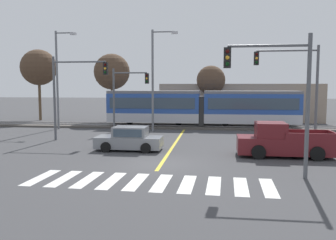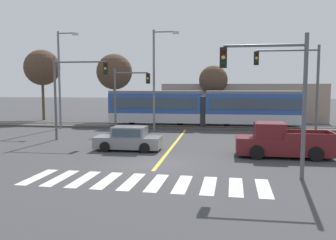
{
  "view_description": "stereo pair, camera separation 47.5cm",
  "coord_description": "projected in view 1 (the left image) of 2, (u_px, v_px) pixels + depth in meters",
  "views": [
    {
      "loc": [
        2.69,
        -18.18,
        4.11
      ],
      "look_at": [
        -0.6,
        7.51,
        1.6
      ],
      "focal_mm": 38.0,
      "sensor_mm": 36.0,
      "label": 1
    },
    {
      "loc": [
        3.16,
        -18.12,
        4.11
      ],
      "look_at": [
        -0.6,
        7.51,
        1.6
      ],
      "focal_mm": 38.0,
      "sensor_mm": 36.0,
      "label": 2
    }
  ],
  "objects": [
    {
      "name": "traffic_light_mid_right",
      "position": [
        296.0,
        79.0,
        23.81
      ],
      "size": [
        4.25,
        0.38,
        6.78
      ],
      "color": "#515459",
      "rests_on": "ground"
    },
    {
      "name": "sedan_crossing",
      "position": [
        129.0,
        139.0,
        22.6
      ],
      "size": [
        4.22,
        1.96,
        1.52
      ],
      "color": "gray",
      "rests_on": "ground"
    },
    {
      "name": "crosswalk_stripe_6",
      "position": [
        187.0,
        184.0,
        14.87
      ],
      "size": [
        0.66,
        2.82,
        0.01
      ],
      "primitive_type": "cube",
      "rotation": [
        0.0,
        0.0,
        -0.04
      ],
      "color": "silver",
      "rests_on": "ground"
    },
    {
      "name": "crosswalk_stripe_9",
      "position": [
        269.0,
        188.0,
        14.34
      ],
      "size": [
        0.66,
        2.82,
        0.01
      ],
      "primitive_type": "cube",
      "rotation": [
        0.0,
        0.0,
        -0.04
      ],
      "color": "silver",
      "rests_on": "ground"
    },
    {
      "name": "traffic_light_mid_left",
      "position": [
        72.0,
        85.0,
        26.35
      ],
      "size": [
        4.25,
        0.38,
        6.26
      ],
      "color": "#515459",
      "rests_on": "ground"
    },
    {
      "name": "bare_tree_far_west",
      "position": [
        39.0,
        68.0,
        41.83
      ],
      "size": [
        4.21,
        4.21,
        8.36
      ],
      "color": "brown",
      "rests_on": "ground"
    },
    {
      "name": "ground_plane",
      "position": [
        161.0,
        164.0,
        18.69
      ],
      "size": [
        200.0,
        200.0,
        0.0
      ],
      "primitive_type": "plane",
      "color": "#3D3D3F"
    },
    {
      "name": "crosswalk_stripe_2",
      "position": [
        88.0,
        179.0,
        15.58
      ],
      "size": [
        0.66,
        2.82,
        0.01
      ],
      "primitive_type": "cube",
      "rotation": [
        0.0,
        0.0,
        -0.04
      ],
      "color": "silver",
      "rests_on": "ground"
    },
    {
      "name": "rail_near",
      "position": [
        185.0,
        126.0,
        34.42
      ],
      "size": [
        120.0,
        0.08,
        0.1
      ],
      "primitive_type": "cube",
      "color": "#939399",
      "rests_on": "track_bed"
    },
    {
      "name": "crosswalk_stripe_7",
      "position": [
        214.0,
        185.0,
        14.69
      ],
      "size": [
        0.66,
        2.82,
        0.01
      ],
      "primitive_type": "cube",
      "rotation": [
        0.0,
        0.0,
        -0.04
      ],
      "color": "silver",
      "rests_on": "ground"
    },
    {
      "name": "bare_tree_east",
      "position": [
        211.0,
        80.0,
        39.58
      ],
      "size": [
        3.19,
        3.19,
        6.34
      ],
      "color": "brown",
      "rests_on": "ground"
    },
    {
      "name": "building_backdrop_far",
      "position": [
        239.0,
        102.0,
        42.34
      ],
      "size": [
        18.28,
        6.0,
        4.32
      ],
      "primitive_type": "cube",
      "color": "gray",
      "rests_on": "ground"
    },
    {
      "name": "crosswalk_stripe_4",
      "position": [
        136.0,
        182.0,
        15.23
      ],
      "size": [
        0.66,
        2.82,
        0.01
      ],
      "primitive_type": "cube",
      "rotation": [
        0.0,
        0.0,
        -0.04
      ],
      "color": "silver",
      "rests_on": "ground"
    },
    {
      "name": "pickup_truck",
      "position": [
        282.0,
        142.0,
        20.59
      ],
      "size": [
        5.43,
        2.31,
        1.98
      ],
      "color": "maroon",
      "rests_on": "ground"
    },
    {
      "name": "crosswalk_stripe_1",
      "position": [
        64.0,
        178.0,
        15.76
      ],
      "size": [
        0.66,
        2.82,
        0.01
      ],
      "primitive_type": "cube",
      "rotation": [
        0.0,
        0.0,
        -0.04
      ],
      "color": "silver",
      "rests_on": "ground"
    },
    {
      "name": "crosswalk_stripe_3",
      "position": [
        112.0,
        181.0,
        15.4
      ],
      "size": [
        0.66,
        2.82,
        0.01
      ],
      "primitive_type": "cube",
      "rotation": [
        0.0,
        0.0,
        -0.04
      ],
      "color": "silver",
      "rests_on": "ground"
    },
    {
      "name": "track_bed",
      "position": [
        186.0,
        126.0,
        35.14
      ],
      "size": [
        120.0,
        4.0,
        0.18
      ],
      "primitive_type": "cube",
      "color": "#4C4742",
      "rests_on": "ground"
    },
    {
      "name": "crosswalk_stripe_5",
      "position": [
        162.0,
        183.0,
        15.05
      ],
      "size": [
        0.66,
        2.82,
        0.01
      ],
      "primitive_type": "cube",
      "rotation": [
        0.0,
        0.0,
        -0.04
      ],
      "color": "silver",
      "rests_on": "ground"
    },
    {
      "name": "traffic_light_near_right",
      "position": [
        280.0,
        85.0,
        15.52
      ],
      "size": [
        3.75,
        0.38,
        6.35
      ],
      "color": "#515459",
      "rests_on": "ground"
    },
    {
      "name": "lane_centre_line",
      "position": [
        175.0,
        144.0,
        25.15
      ],
      "size": [
        0.2,
        16.27,
        0.01
      ],
      "primitive_type": "cube",
      "color": "gold",
      "rests_on": "ground"
    },
    {
      "name": "light_rail_tram",
      "position": [
        202.0,
        107.0,
        34.75
      ],
      "size": [
        18.5,
        2.64,
        3.43
      ],
      "color": "#B7BAC1",
      "rests_on": "track_bed"
    },
    {
      "name": "rail_far",
      "position": [
        186.0,
        124.0,
        35.84
      ],
      "size": [
        120.0,
        0.08,
        0.1
      ],
      "primitive_type": "cube",
      "color": "#939399",
      "rests_on": "track_bed"
    },
    {
      "name": "street_lamp_centre",
      "position": [
        155.0,
        74.0,
        31.67
      ],
      "size": [
        2.35,
        0.28,
        9.03
      ],
      "color": "slate",
      "rests_on": "ground"
    },
    {
      "name": "bare_tree_west",
      "position": [
        112.0,
        72.0,
        39.78
      ],
      "size": [
        4.0,
        4.0,
        7.67
      ],
      "color": "brown",
      "rests_on": "ground"
    },
    {
      "name": "crosswalk_stripe_0",
      "position": [
        41.0,
        177.0,
        15.93
      ],
      "size": [
        0.66,
        2.82,
        0.01
      ],
      "primitive_type": "cube",
      "rotation": [
        0.0,
        0.0,
        -0.04
      ],
      "color": "silver",
      "rests_on": "ground"
    },
    {
      "name": "street_lamp_west",
      "position": [
        59.0,
        74.0,
        33.39
      ],
      "size": [
        2.08,
        0.28,
        9.19
      ],
      "color": "slate",
      "rests_on": "ground"
    },
    {
      "name": "crosswalk_stripe_8",
      "position": [
        241.0,
        186.0,
        14.52
      ],
      "size": [
        0.66,
        2.82,
        0.01
      ],
      "primitive_type": "cube",
      "rotation": [
        0.0,
        0.0,
        -0.04
      ],
      "color": "silver",
      "rests_on": "ground"
    },
    {
      "name": "traffic_light_far_left",
      "position": [
        126.0,
        90.0,
        31.31
      ],
      "size": [
        3.25,
        0.38,
        5.62
      ],
      "color": "#515459",
      "rests_on": "ground"
    }
  ]
}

